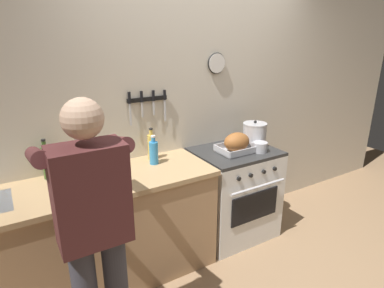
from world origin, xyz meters
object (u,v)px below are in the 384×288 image
Objects in this scene: stove at (234,193)px; cutting_board at (84,183)px; stock_pot at (254,134)px; bottle_dish_soap at (154,152)px; bottle_cooking_oil at (152,146)px; person_cook at (93,224)px; roasting_pan at (237,143)px; bottle_olive_oil at (47,162)px; saucepan at (260,147)px.

cutting_board reaches higher than stove.
bottle_dish_soap is (-1.04, 0.08, -0.01)m from stock_pot.
stove is 0.98m from bottle_cooking_oil.
stock_pot is 1.03× the size of bottle_dish_soap.
person_cook is 5.84× the size of bottle_cooking_oil.
cutting_board is at bearing -179.14° from stock_pot.
roasting_pan is 0.98× the size of cutting_board.
stock_pot is at bearing 11.36° from roasting_pan.
bottle_cooking_oil is (-0.78, 0.20, 0.57)m from stove.
bottle_olive_oil is (-1.62, 0.24, 0.58)m from stove.
stove is at bearing -57.37° from person_cook.
stove is 2.50× the size of cutting_board.
bottle_cooking_oil is at bearing 159.81° from saucepan.
stove is 3.17× the size of bottle_cooking_oil.
stock_pot is 0.83× the size of bottle_olive_oil.
stock_pot is 1.89× the size of saucepan.
roasting_pan is at bearing -1.13° from cutting_board.
bottle_cooking_oil is (-1.01, 0.19, 0.00)m from stock_pot.
stock_pot is 1.03m from bottle_cooking_oil.
bottle_dish_soap is at bearing 166.15° from saucepan.
bottle_olive_oil is (-0.10, 0.90, 0.08)m from person_cook.
person_cook is 6.62× the size of bottle_dish_soap.
bottle_olive_oil is 0.83m from bottle_dish_soap.
bottle_cooking_oil reaches higher than cutting_board.
cutting_board is at bearing -51.39° from bottle_olive_oil.
saucepan is 0.38× the size of cutting_board.
bottle_cooking_oil is at bearing -2.83° from bottle_olive_oil.
cutting_board is 0.63m from bottle_dish_soap.
bottle_olive_oil is at bearing 169.61° from bottle_dish_soap.
bottle_olive_oil is (-1.86, 0.23, 0.02)m from stock_pot.
bottle_dish_soap is at bearing -10.39° from bottle_olive_oil.
stock_pot is at bearing -59.88° from person_cook.
saucepan is at bearing -29.52° from roasting_pan.
bottle_cooking_oil is at bearing -31.57° from person_cook.
bottle_cooking_oil reaches higher than stove.
bottle_dish_soap is (-0.80, 0.09, 0.55)m from stove.
stove is at bearing 60.47° from roasting_pan.
saucepan is 1.01m from bottle_dish_soap.
bottle_dish_soap is at bearing 175.66° from stock_pot.
stove is at bearing -8.51° from bottle_olive_oil.
stove is 1.49m from cutting_board.
cutting_board is at bearing -170.33° from bottle_dish_soap.
person_cook is at bearing -157.55° from roasting_pan.
roasting_pan is at bearing -9.54° from bottle_dish_soap.
person_cook reaches higher than saucepan.
cutting_board is 1.27× the size of bottle_cooking_oil.
bottle_olive_oil is at bearing 15.86° from person_cook.
bottle_cooking_oil reaches higher than roasting_pan.
stock_pot reaches higher than roasting_pan.
stock_pot is (0.24, 0.01, 0.57)m from stove.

